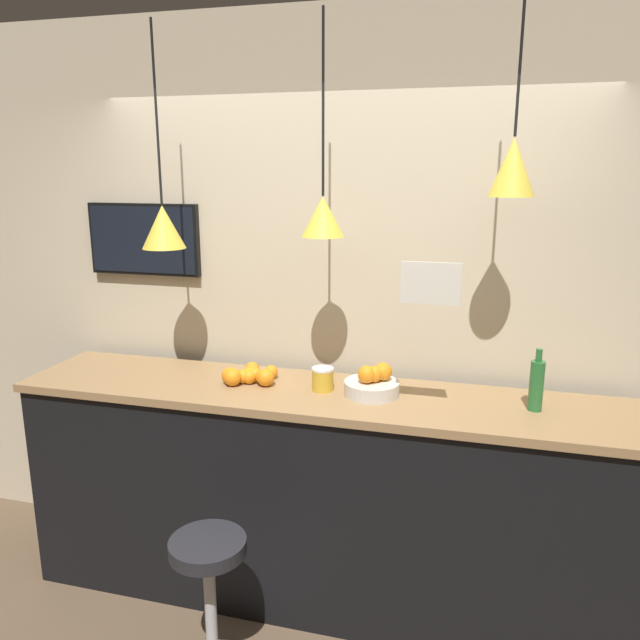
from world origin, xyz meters
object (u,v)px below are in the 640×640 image
Objects in this scene: bar_stool at (210,592)px; mounted_tv at (144,239)px; juice_bottle at (536,384)px; fruit_bowl at (373,384)px; spread_jar at (323,379)px.

mounted_tv is at bearing 128.64° from bar_stool.
juice_bottle is 0.43× the size of mounted_tv.
juice_bottle reaches higher than fruit_bowl.
juice_bottle is 0.96m from spread_jar.
fruit_bowl is 0.93× the size of juice_bottle.
bar_stool is 2.58× the size of fruit_bowl.
juice_bottle is 2.51× the size of spread_jar.
fruit_bowl is at bearing 0.04° from spread_jar.
bar_stool is 6.01× the size of spread_jar.
fruit_bowl is (0.55, 0.66, 0.74)m from bar_stool.
bar_stool is at bearing -152.55° from juice_bottle.
juice_bottle reaches higher than bar_stool.
spread_jar is at bearing 180.00° from juice_bottle.
fruit_bowl is at bearing -13.69° from mounted_tv.
bar_stool is 1.14m from fruit_bowl.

